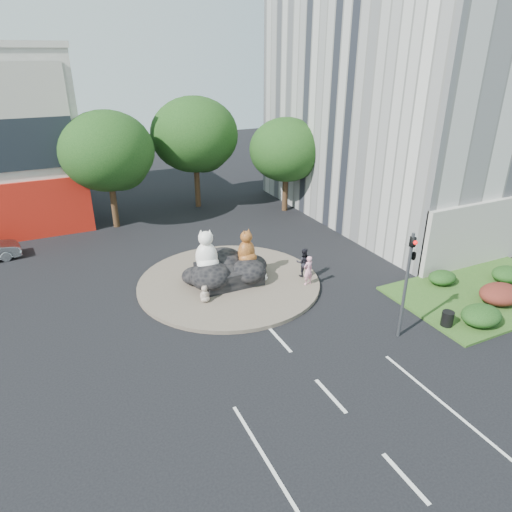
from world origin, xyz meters
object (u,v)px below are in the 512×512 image
Objects in this scene: kitten_white at (264,274)px; pedestrian_dark at (303,262)px; litter_bin at (447,319)px; pedestrian_pink at (308,270)px; kitten_calico at (205,293)px; cat_tabby at (246,246)px; cat_white at (206,250)px.

kitten_white is 2.32m from pedestrian_dark.
pedestrian_pink is at bearing 121.33° from litter_bin.
kitten_calico is 0.54× the size of pedestrian_dark.
cat_white is at bearing 154.91° from cat_tabby.
kitten_calico is 11.68m from litter_bin.
cat_white is 3.51m from kitten_white.
pedestrian_dark is at bearing -116.56° from pedestrian_pink.
kitten_white is 9.57m from litter_bin.
pedestrian_pink reaches higher than litter_bin.
cat_tabby is 1.81m from kitten_white.
litter_bin is (5.72, -7.67, -0.11)m from kitten_white.
pedestrian_dark reaches higher than kitten_calico.
pedestrian_dark is (2.91, -1.28, -1.03)m from cat_tabby.
kitten_calico is (-0.78, -1.71, -1.58)m from cat_white.
cat_white is 1.35× the size of pedestrian_dark.
cat_white is 1.17× the size of cat_tabby.
kitten_white is 0.46× the size of pedestrian_pink.
kitten_calico is 3.83m from kitten_white.
cat_tabby is 2.72× the size of litter_bin.
kitten_white is 0.45× the size of pedestrian_dark.
kitten_calico is at bearing -174.58° from cat_tabby.
cat_white is 3.20× the size of litter_bin.
cat_tabby is (2.27, -0.12, -0.17)m from cat_white.
litter_bin is (8.68, -8.56, -1.76)m from cat_white.
cat_tabby is 1.17× the size of pedestrian_pink.
pedestrian_pink is at bearing 97.00° from pedestrian_dark.
pedestrian_dark is at bearing 6.22° from cat_white.
kitten_calico is 5.98m from pedestrian_dark.
pedestrian_dark is at bearing 116.04° from litter_bin.
pedestrian_pink is at bearing -1.16° from kitten_calico.
pedestrian_pink is (4.91, -2.35, -1.21)m from cat_white.
pedestrian_pink reaches higher than kitten_white.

